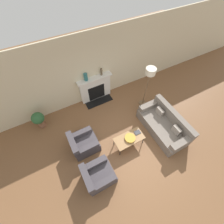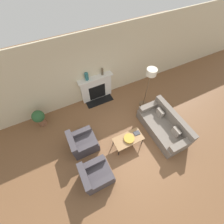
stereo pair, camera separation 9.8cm
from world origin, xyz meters
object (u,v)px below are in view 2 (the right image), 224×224
at_px(floor_lamp, 150,76).
at_px(mantel_vase_left, 87,77).
at_px(armchair_far, 82,143).
at_px(armchair_near, 95,175).
at_px(book, 137,133).
at_px(couch, 164,126).
at_px(coffee_table, 128,139).
at_px(fireplace, 96,88).
at_px(potted_plant, 39,117).
at_px(bowl, 129,138).
at_px(mantel_vase_center_left, 102,72).

relative_size(floor_lamp, mantel_vase_left, 6.30).
distance_m(armchair_far, mantel_vase_left, 2.45).
relative_size(armchair_near, book, 3.96).
height_order(couch, coffee_table, couch).
bearing_deg(fireplace, potted_plant, -172.38).
bearing_deg(armchair_near, bowl, -70.21).
bearing_deg(floor_lamp, mantel_vase_center_left, 135.86).
bearing_deg(mantel_vase_left, fireplace, -2.50).
distance_m(fireplace, coffee_table, 2.58).
bearing_deg(fireplace, floor_lamp, -37.59).
bearing_deg(mantel_vase_left, coffee_table, -81.22).
distance_m(fireplace, book, 2.57).
xyz_separation_m(armchair_near, floor_lamp, (3.01, 1.87, 1.26)).
distance_m(book, mantel_vase_left, 2.79).
xyz_separation_m(fireplace, floor_lamp, (1.63, -1.25, 0.99)).
bearing_deg(mantel_vase_left, bowl, -80.96).
xyz_separation_m(mantel_vase_center_left, potted_plant, (-2.81, -0.35, -0.86)).
bearing_deg(book, armchair_near, -158.28).
height_order(floor_lamp, mantel_vase_center_left, floor_lamp).
bearing_deg(armchair_far, armchair_near, -180.00).
relative_size(couch, armchair_near, 2.27).
bearing_deg(armchair_near, potted_plant, 21.66).
relative_size(armchair_near, mantel_vase_left, 2.98).
relative_size(coffee_table, potted_plant, 1.39).
height_order(fireplace, book, fireplace).
xyz_separation_m(coffee_table, potted_plant, (-2.56, 2.24, 0.04)).
relative_size(armchair_near, mantel_vase_center_left, 3.04).
xyz_separation_m(coffee_table, mantel_vase_left, (-0.40, 2.59, 0.90)).
bearing_deg(potted_plant, mantel_vase_left, 9.12).
bearing_deg(mantel_vase_center_left, armchair_far, -130.77).
xyz_separation_m(mantel_vase_left, mantel_vase_center_left, (0.65, 0.00, -0.00)).
xyz_separation_m(coffee_table, mantel_vase_center_left, (0.25, 2.59, 0.90)).
bearing_deg(floor_lamp, bowl, -138.90).
height_order(coffee_table, mantel_vase_left, mantel_vase_left).
xyz_separation_m(fireplace, bowl, (0.09, -2.60, -0.08)).
height_order(armchair_far, mantel_vase_left, mantel_vase_left).
height_order(fireplace, armchair_far, fireplace).
bearing_deg(book, fireplace, 103.34).
bearing_deg(mantel_vase_center_left, armchair_near, -118.44).
xyz_separation_m(bowl, mantel_vase_center_left, (0.23, 2.61, 0.82)).
bearing_deg(couch, armchair_near, -81.24).
xyz_separation_m(fireplace, potted_plant, (-2.49, -0.33, -0.12)).
height_order(book, mantel_vase_center_left, mantel_vase_center_left).
distance_m(fireplace, mantel_vase_center_left, 0.81).
xyz_separation_m(book, potted_plant, (-2.93, 2.19, -0.01)).
xyz_separation_m(floor_lamp, mantel_vase_left, (-1.96, 1.27, -0.25)).
xyz_separation_m(armchair_far, book, (1.82, -0.57, 0.15)).
height_order(book, potted_plant, potted_plant).
bearing_deg(coffee_table, floor_lamp, 40.38).
xyz_separation_m(fireplace, mantel_vase_center_left, (0.32, 0.01, 0.74)).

